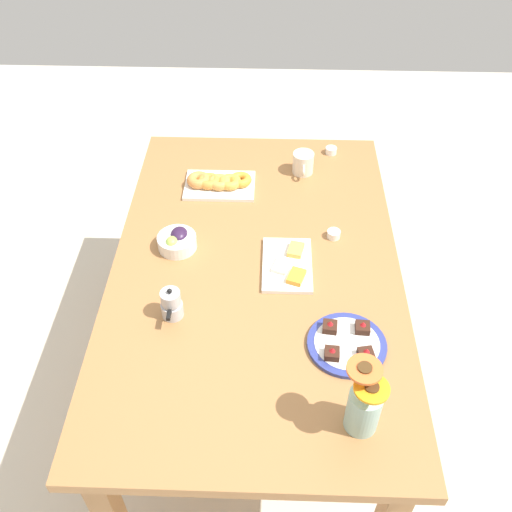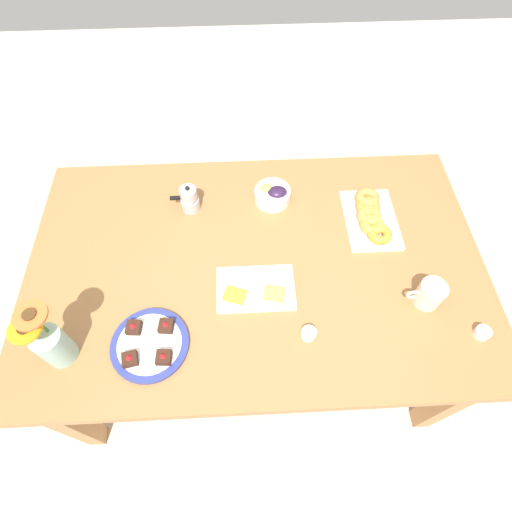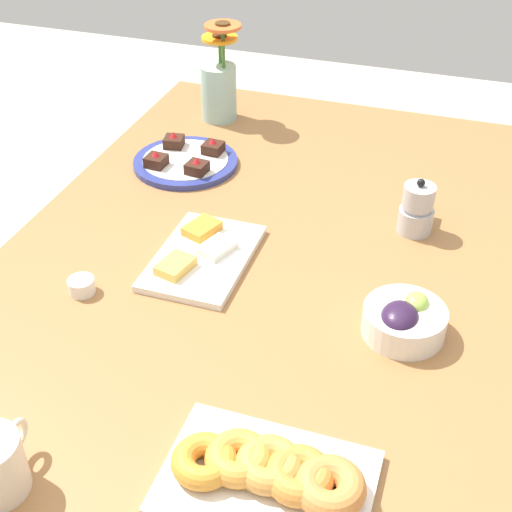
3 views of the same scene
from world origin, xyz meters
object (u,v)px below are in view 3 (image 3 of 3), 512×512
jam_cup_berry (81,285)px  flower_vase (219,86)px  dining_table (256,308)px  moka_pot (417,210)px  croissant_platter (270,474)px  grape_bowl (404,320)px  dessert_plate (186,161)px  cheese_platter (202,255)px

jam_cup_berry → flower_vase: bearing=1.7°
dining_table → moka_pot: size_ratio=13.45×
croissant_platter → flower_vase: 1.14m
grape_bowl → dining_table: bearing=74.4°
dining_table → croissant_platter: croissant_platter is taller
grape_bowl → moka_pot: moka_pot is taller
jam_cup_berry → flower_vase: (0.75, 0.02, 0.07)m
croissant_platter → dessert_plate: 0.90m
cheese_platter → jam_cup_berry: size_ratio=5.42×
dessert_plate → grape_bowl: bearing=-126.5°
grape_bowl → croissant_platter: bearing=161.4°
dining_table → cheese_platter: bearing=85.7°
dining_table → grape_bowl: bearing=-105.6°
flower_vase → moka_pot: size_ratio=2.14×
croissant_platter → moka_pot: size_ratio=2.39×
jam_cup_berry → moka_pot: size_ratio=0.40×
grape_bowl → moka_pot: (0.32, 0.03, 0.02)m
croissant_platter → jam_cup_berry: (0.28, 0.44, -0.01)m
grape_bowl → croissant_platter: (-0.36, 0.12, -0.01)m
cheese_platter → moka_pot: moka_pot is taller
grape_bowl → dessert_plate: (0.42, 0.57, -0.02)m
cheese_platter → flower_vase: bearing=17.6°
grape_bowl → flower_vase: (0.68, 0.58, 0.06)m
dining_table → flower_vase: 0.70m
jam_cup_berry → dessert_plate: (0.49, 0.01, -0.00)m
croissant_platter → dessert_plate: size_ratio=1.18×
dining_table → cheese_platter: 0.15m
grape_bowl → jam_cup_berry: bearing=97.3°
dessert_plate → flower_vase: 0.27m
flower_vase → moka_pot: 0.67m
croissant_platter → moka_pot: bearing=-7.9°
cheese_platter → flower_vase: (0.60, 0.19, 0.08)m
flower_vase → cheese_platter: bearing=-162.4°
dining_table → flower_vase: bearing=26.4°
dessert_plate → jam_cup_berry: bearing=-179.0°
dining_table → grape_bowl: size_ratio=11.58×
cheese_platter → moka_pot: 0.44m
cheese_platter → croissant_platter: croissant_platter is taller
grape_bowl → dessert_plate: 0.71m
croissant_platter → jam_cup_berry: croissant_platter is taller
jam_cup_berry → flower_vase: size_ratio=0.19×
grape_bowl → flower_vase: size_ratio=0.54×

